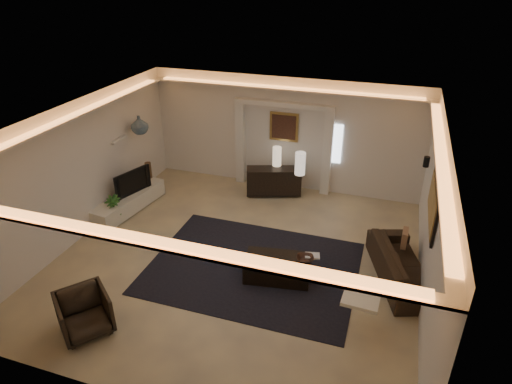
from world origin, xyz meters
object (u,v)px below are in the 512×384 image
(console, at_px, (274,181))
(sofa, at_px, (402,265))
(coffee_table, at_px, (277,269))
(armchair, at_px, (84,313))

(console, relative_size, sofa, 0.65)
(console, xyz_separation_m, coffee_table, (1.01, -3.22, -0.20))
(coffee_table, bearing_deg, sofa, 8.92)
(sofa, xyz_separation_m, armchair, (-4.78, -2.98, 0.05))
(coffee_table, height_order, armchair, armchair)
(console, bearing_deg, coffee_table, -90.99)
(console, distance_m, armchair, 5.71)
(sofa, height_order, armchair, armchair)
(sofa, height_order, coffee_table, sofa)
(sofa, distance_m, coffee_table, 2.33)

